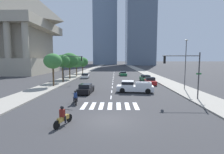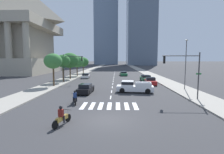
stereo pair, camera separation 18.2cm
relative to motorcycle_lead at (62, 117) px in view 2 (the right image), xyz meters
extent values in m
plane|color=#333335|center=(3.28, 1.11, -0.58)|extent=(800.00, 800.00, 0.00)
cube|color=gray|center=(14.58, 31.11, -0.51)|extent=(4.00, 260.00, 0.15)
cube|color=gray|center=(-8.02, 31.11, -0.51)|extent=(4.00, 260.00, 0.15)
cube|color=silver|center=(0.58, 5.37, -0.58)|extent=(0.45, 2.84, 0.01)
cube|color=silver|center=(1.48, 5.37, -0.58)|extent=(0.45, 2.84, 0.01)
cube|color=silver|center=(2.38, 5.37, -0.58)|extent=(0.45, 2.84, 0.01)
cube|color=silver|center=(3.28, 5.37, -0.58)|extent=(0.45, 2.84, 0.01)
cube|color=silver|center=(4.18, 5.37, -0.58)|extent=(0.45, 2.84, 0.01)
cube|color=silver|center=(5.08, 5.37, -0.58)|extent=(0.45, 2.84, 0.01)
cube|color=silver|center=(5.98, 5.37, -0.58)|extent=(0.45, 2.84, 0.01)
cube|color=silver|center=(3.28, 9.37, -0.58)|extent=(0.14, 2.00, 0.01)
cube|color=silver|center=(3.28, 13.37, -0.58)|extent=(0.14, 2.00, 0.01)
cube|color=silver|center=(3.28, 17.37, -0.58)|extent=(0.14, 2.00, 0.01)
cube|color=silver|center=(3.28, 21.37, -0.58)|extent=(0.14, 2.00, 0.01)
cube|color=silver|center=(3.28, 25.37, -0.58)|extent=(0.14, 2.00, 0.01)
cube|color=silver|center=(3.28, 29.37, -0.58)|extent=(0.14, 2.00, 0.01)
cube|color=silver|center=(3.28, 33.37, -0.58)|extent=(0.14, 2.00, 0.01)
cube|color=silver|center=(3.28, 37.37, -0.58)|extent=(0.14, 2.00, 0.01)
cube|color=silver|center=(3.28, 41.37, -0.58)|extent=(0.14, 2.00, 0.01)
cube|color=silver|center=(3.28, 45.37, -0.58)|extent=(0.14, 2.00, 0.01)
cube|color=silver|center=(3.28, 49.37, -0.58)|extent=(0.14, 2.00, 0.01)
cube|color=silver|center=(3.28, 53.37, -0.58)|extent=(0.14, 2.00, 0.01)
cube|color=silver|center=(3.28, 57.37, -0.58)|extent=(0.14, 2.00, 0.01)
cylinder|color=black|center=(0.25, 0.74, -0.28)|extent=(0.31, 0.61, 0.60)
cylinder|color=black|center=(-0.24, -0.71, -0.28)|extent=(0.31, 0.61, 0.60)
cube|color=#B28E38|center=(0.01, 0.02, -0.06)|extent=(0.60, 1.22, 0.32)
cylinder|color=#B2B2B7|center=(0.22, 0.64, 0.02)|extent=(0.16, 0.32, 0.67)
cylinder|color=black|center=(0.24, 0.69, 0.39)|extent=(0.67, 0.26, 0.04)
cube|color=maroon|center=(-0.03, -0.08, 0.37)|extent=(0.42, 0.34, 0.55)
sphere|color=black|center=(-0.03, -0.08, 0.78)|extent=(0.26, 0.26, 0.26)
cylinder|color=black|center=(-0.16, 0.07, -0.11)|extent=(0.15, 0.15, 0.55)
cylinder|color=black|center=(0.18, -0.04, -0.11)|extent=(0.15, 0.15, 0.55)
cylinder|color=black|center=(-0.76, 6.95, -0.28)|extent=(0.29, 0.61, 0.60)
cylinder|color=black|center=(-0.33, 5.48, -0.28)|extent=(0.29, 0.61, 0.60)
cube|color=black|center=(-0.55, 6.22, -0.06)|extent=(0.56, 1.23, 0.32)
cylinder|color=#B2B2B7|center=(-0.74, 6.85, 0.02)|extent=(0.15, 0.32, 0.67)
cylinder|color=black|center=(-0.75, 6.90, 0.39)|extent=(0.68, 0.23, 0.04)
cube|color=navy|center=(-0.52, 6.12, 0.37)|extent=(0.41, 0.33, 0.55)
sphere|color=black|center=(-0.52, 6.12, 0.78)|extent=(0.26, 0.26, 0.26)
cylinder|color=black|center=(-0.72, 6.17, -0.11)|extent=(0.15, 0.15, 0.55)
cylinder|color=black|center=(-0.37, 6.27, -0.11)|extent=(0.15, 0.15, 0.55)
cube|color=silver|center=(6.73, 12.86, 0.01)|extent=(5.52, 2.63, 0.75)
cube|color=silver|center=(5.67, 12.99, 0.74)|extent=(1.91, 2.04, 0.70)
cube|color=black|center=(5.67, 12.99, 0.82)|extent=(1.94, 2.08, 0.39)
cube|color=silver|center=(7.77, 11.76, 0.66)|extent=(2.23, 0.35, 0.55)
cube|color=silver|center=(8.00, 13.68, 0.66)|extent=(2.23, 0.35, 0.55)
cube|color=silver|center=(9.00, 12.59, 0.66)|extent=(0.31, 1.93, 0.55)
cylinder|color=black|center=(4.82, 12.18, -0.20)|extent=(0.79, 0.35, 0.76)
cylinder|color=black|center=(5.04, 13.97, -0.20)|extent=(0.79, 0.35, 0.76)
cylinder|color=black|center=(8.42, 11.75, -0.20)|extent=(0.79, 0.35, 0.76)
cylinder|color=black|center=(8.63, 13.54, -0.20)|extent=(0.79, 0.35, 0.76)
cube|color=black|center=(-0.43, 12.15, -0.09)|extent=(1.98, 4.34, 0.67)
cube|color=black|center=(-0.44, 11.94, 0.51)|extent=(1.62, 2.00, 0.53)
cylinder|color=black|center=(-1.10, 13.64, -0.26)|extent=(0.26, 0.65, 0.64)
cylinder|color=black|center=(0.43, 13.54, -0.26)|extent=(0.26, 0.65, 0.64)
cylinder|color=black|center=(-1.28, 10.77, -0.26)|extent=(0.26, 0.65, 0.64)
cylinder|color=black|center=(0.24, 10.67, -0.26)|extent=(0.26, 0.65, 0.64)
cube|color=#1E6038|center=(6.05, 38.80, -0.13)|extent=(2.22, 4.71, 0.59)
cube|color=black|center=(6.04, 39.03, 0.40)|extent=(1.81, 2.18, 0.47)
cylinder|color=black|center=(7.02, 37.31, -0.26)|extent=(0.27, 0.65, 0.64)
cylinder|color=black|center=(5.32, 37.18, -0.26)|extent=(0.27, 0.65, 0.64)
cylinder|color=black|center=(6.79, 40.41, -0.26)|extent=(0.27, 0.65, 0.64)
cylinder|color=black|center=(5.09, 40.29, -0.26)|extent=(0.27, 0.65, 0.64)
cube|color=silver|center=(-4.03, 32.00, -0.15)|extent=(2.20, 4.64, 0.55)
cube|color=black|center=(-4.01, 31.77, 0.39)|extent=(1.78, 2.15, 0.53)
cylinder|color=black|center=(-4.98, 33.46, -0.26)|extent=(0.27, 0.66, 0.64)
cylinder|color=black|center=(-3.31, 33.59, -0.26)|extent=(0.27, 0.66, 0.64)
cylinder|color=black|center=(-4.75, 30.40, -0.26)|extent=(0.27, 0.66, 0.64)
cylinder|color=black|center=(-3.07, 30.53, -0.26)|extent=(0.27, 0.66, 0.64)
cube|color=maroon|center=(10.56, 20.71, -0.08)|extent=(2.14, 4.32, 0.68)
cube|color=black|center=(10.57, 20.92, 0.52)|extent=(1.77, 1.99, 0.52)
cylinder|color=black|center=(11.32, 19.23, -0.26)|extent=(0.26, 0.65, 0.64)
cylinder|color=black|center=(9.62, 19.33, -0.26)|extent=(0.26, 0.65, 0.64)
cylinder|color=black|center=(11.50, 22.09, -0.26)|extent=(0.26, 0.65, 0.64)
cylinder|color=black|center=(9.79, 22.19, -0.26)|extent=(0.26, 0.65, 0.64)
cube|color=#1E6038|center=(10.57, 25.75, -0.08)|extent=(2.25, 4.76, 0.70)
cube|color=black|center=(10.56, 25.98, 0.51)|extent=(1.82, 2.21, 0.47)
cylinder|color=black|center=(11.55, 24.25, -0.26)|extent=(0.27, 0.66, 0.64)
cylinder|color=black|center=(9.85, 24.11, -0.26)|extent=(0.27, 0.66, 0.64)
cylinder|color=black|center=(11.30, 27.38, -0.26)|extent=(0.27, 0.66, 0.64)
cylinder|color=black|center=(9.60, 27.24, -0.26)|extent=(0.27, 0.66, 0.64)
cylinder|color=#333335|center=(13.68, 8.19, 2.32)|extent=(0.14, 0.14, 5.50)
cylinder|color=#333335|center=(11.52, 8.19, 4.67)|extent=(4.32, 0.10, 0.10)
cube|color=black|center=(9.61, 8.19, 4.22)|extent=(0.20, 0.28, 0.90)
sphere|color=red|center=(9.61, 8.19, 4.52)|extent=(0.18, 0.18, 0.18)
sphere|color=orange|center=(9.61, 8.19, 4.22)|extent=(0.18, 0.18, 0.18)
sphere|color=green|center=(9.61, 8.19, 3.92)|extent=(0.18, 0.18, 0.18)
cube|color=#19662D|center=(13.68, 8.19, 2.57)|extent=(0.60, 0.04, 0.18)
cylinder|color=#333335|center=(-6.82, 22.66, 2.41)|extent=(0.14, 0.14, 5.69)
cylinder|color=#333335|center=(-4.81, 22.66, 4.86)|extent=(4.02, 0.10, 0.10)
cube|color=black|center=(-3.04, 22.66, 4.41)|extent=(0.20, 0.28, 0.90)
sphere|color=red|center=(-3.04, 22.66, 4.71)|extent=(0.18, 0.18, 0.18)
sphere|color=orange|center=(-3.04, 22.66, 4.41)|extent=(0.18, 0.18, 0.18)
sphere|color=green|center=(-3.04, 22.66, 4.11)|extent=(0.18, 0.18, 0.18)
cube|color=#19662D|center=(-6.82, 22.66, 2.57)|extent=(0.60, 0.04, 0.18)
cylinder|color=#3F3F42|center=(14.88, 15.16, 3.36)|extent=(0.12, 0.12, 7.58)
ellipsoid|color=beige|center=(14.88, 15.16, 7.25)|extent=(0.50, 0.24, 0.20)
cylinder|color=#4C3823|center=(-7.22, 17.95, 1.13)|extent=(0.28, 0.28, 3.13)
ellipsoid|color=#387538|center=(-7.22, 17.95, 3.95)|extent=(3.15, 3.15, 2.68)
cylinder|color=#4C3823|center=(-7.22, 23.45, 1.14)|extent=(0.28, 0.28, 3.15)
ellipsoid|color=#2D662D|center=(-7.22, 23.45, 3.94)|extent=(3.06, 3.06, 2.60)
cylinder|color=#4C3823|center=(-7.22, 28.88, 0.93)|extent=(0.28, 0.28, 2.73)
ellipsoid|color=#2D662D|center=(-7.22, 28.88, 4.00)|extent=(4.26, 4.26, 3.62)
cylinder|color=#4C3823|center=(-7.22, 36.17, 0.81)|extent=(0.28, 0.28, 2.49)
ellipsoid|color=#387538|center=(-7.22, 36.17, 3.65)|extent=(3.98, 3.98, 3.38)
cylinder|color=#4C3823|center=(-7.22, 45.11, 0.73)|extent=(0.28, 0.28, 2.32)
ellipsoid|color=#2D662D|center=(-7.22, 45.11, 3.37)|extent=(3.71, 3.71, 3.15)
cube|color=#A89E89|center=(-34.63, 50.07, 1.99)|extent=(29.76, 29.76, 5.14)
cube|color=gray|center=(-34.63, 50.07, 9.59)|extent=(23.21, 23.21, 10.07)
cylinder|color=#A89E89|center=(-26.92, 36.70, 9.59)|extent=(1.80, 1.80, 10.07)
cylinder|color=#A89E89|center=(-21.78, 36.69, 9.59)|extent=(1.80, 1.80, 10.07)
cube|color=#A89E89|center=(-34.63, 50.07, 16.12)|extent=(29.76, 29.76, 3.00)
cube|color=slate|center=(-5.73, 157.80, 51.50)|extent=(21.71, 29.55, 104.17)
cube|color=slate|center=(24.42, 138.20, 34.56)|extent=(23.03, 29.47, 70.28)
camera|label=1|loc=(3.85, -12.11, 4.26)|focal=27.46mm
camera|label=2|loc=(4.03, -12.10, 4.26)|focal=27.46mm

